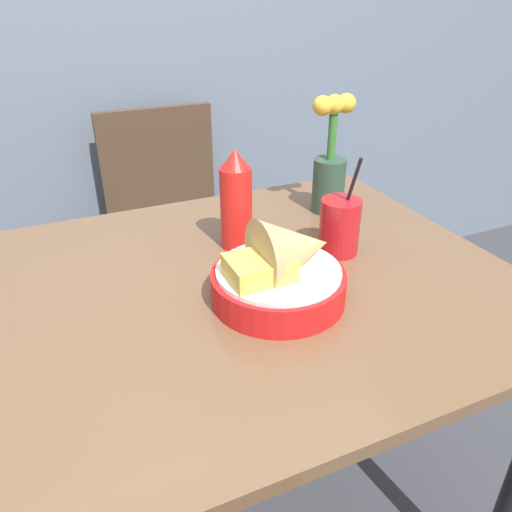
{
  "coord_description": "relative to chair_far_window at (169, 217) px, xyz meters",
  "views": [
    {
      "loc": [
        -0.3,
        -0.74,
        1.25
      ],
      "look_at": [
        0.02,
        -0.03,
        0.82
      ],
      "focal_mm": 35.0,
      "sensor_mm": 36.0,
      "label": 1
    }
  ],
  "objects": [
    {
      "name": "drink_cup",
      "position": [
        0.15,
        -0.85,
        0.3
      ],
      "size": [
        0.08,
        0.08,
        0.21
      ],
      "color": "red",
      "rests_on": "dining_table"
    },
    {
      "name": "chair_far_window",
      "position": [
        0.0,
        0.0,
        0.0
      ],
      "size": [
        0.4,
        0.4,
        0.88
      ],
      "color": "#473323",
      "rests_on": "ground_plane"
    },
    {
      "name": "food_basket",
      "position": [
        -0.04,
        -0.96,
        0.3
      ],
      "size": [
        0.23,
        0.23,
        0.16
      ],
      "color": "red",
      "rests_on": "dining_table"
    },
    {
      "name": "ketchup_bottle",
      "position": [
        -0.03,
        -0.74,
        0.35
      ],
      "size": [
        0.07,
        0.07,
        0.21
      ],
      "color": "red",
      "rests_on": "dining_table"
    },
    {
      "name": "flower_vase",
      "position": [
        0.24,
        -0.66,
        0.36
      ],
      "size": [
        0.1,
        0.08,
        0.28
      ],
      "color": "#2D4738",
      "rests_on": "dining_table"
    },
    {
      "name": "dining_table",
      "position": [
        -0.08,
        -0.87,
        0.13
      ],
      "size": [
        1.01,
        0.83,
        0.76
      ],
      "color": "brown",
      "rests_on": "ground_plane"
    }
  ]
}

